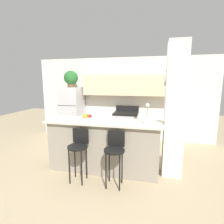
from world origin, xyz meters
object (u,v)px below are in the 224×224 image
object	(u,v)px
refrigerator	(72,113)
stove_range	(126,127)
bar_stool_right	(115,151)
fruit_bowl	(87,118)
orchid_vase	(147,118)
potted_plant_on_fridge	(71,78)
bar_stool_left	(78,147)

from	to	relation	value
refrigerator	stove_range	world-z (taller)	refrigerator
bar_stool_right	fruit_bowl	xyz separation A→B (m)	(-0.70, 0.52, 0.44)
bar_stool_right	orchid_vase	distance (m)	0.86
refrigerator	orchid_vase	xyz separation A→B (m)	(2.40, -1.79, 0.34)
orchid_vase	potted_plant_on_fridge	bearing A→B (deg)	143.17
orchid_vase	refrigerator	bearing A→B (deg)	143.17
stove_range	refrigerator	bearing A→B (deg)	-177.79
refrigerator	stove_range	bearing A→B (deg)	2.21
refrigerator	bar_stool_left	size ratio (longest dim) A/B	1.71
bar_stool_left	orchid_vase	world-z (taller)	orchid_vase
stove_range	potted_plant_on_fridge	world-z (taller)	potted_plant_on_fridge
refrigerator	bar_stool_right	size ratio (longest dim) A/B	1.71
stove_range	fruit_bowl	xyz separation A→B (m)	(-0.54, -1.79, 0.63)
bar_stool_left	bar_stool_right	xyz separation A→B (m)	(0.68, 0.00, 0.00)
stove_range	orchid_vase	bearing A→B (deg)	-69.95
fruit_bowl	refrigerator	bearing A→B (deg)	124.45
refrigerator	fruit_bowl	bearing A→B (deg)	-55.55
fruit_bowl	stove_range	bearing A→B (deg)	73.24
fruit_bowl	bar_stool_right	bearing A→B (deg)	-36.94
bar_stool_left	potted_plant_on_fridge	size ratio (longest dim) A/B	1.90
refrigerator	orchid_vase	size ratio (longest dim) A/B	4.28
bar_stool_right	potted_plant_on_fridge	bearing A→B (deg)	129.91
refrigerator	fruit_bowl	xyz separation A→B (m)	(1.18, -1.72, 0.27)
stove_range	orchid_vase	xyz separation A→B (m)	(0.68, -1.86, 0.70)
stove_range	fruit_bowl	world-z (taller)	fruit_bowl
refrigerator	bar_stool_right	xyz separation A→B (m)	(1.88, -2.24, -0.18)
bar_stool_right	fruit_bowl	distance (m)	0.98
bar_stool_right	orchid_vase	xyz separation A→B (m)	(0.52, 0.45, 0.52)
refrigerator	bar_stool_left	distance (m)	2.55
stove_range	potted_plant_on_fridge	bearing A→B (deg)	-177.79
fruit_bowl	potted_plant_on_fridge	bearing A→B (deg)	124.45
stove_range	potted_plant_on_fridge	xyz separation A→B (m)	(-1.72, -0.07, 1.46)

